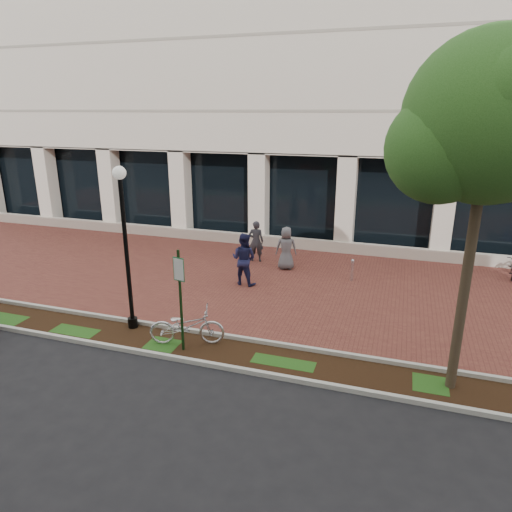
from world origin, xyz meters
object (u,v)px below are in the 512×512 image
(street_tree, at_px, (491,130))
(bollard, at_px, (352,270))
(lamppost, at_px, (125,241))
(parking_sign, at_px, (180,289))
(pedestrian_left, at_px, (256,241))
(pedestrian_right, at_px, (286,248))
(pedestrian_mid, at_px, (244,259))
(locked_bicycle, at_px, (187,326))

(street_tree, height_order, bollard, street_tree)
(lamppost, bearing_deg, parking_sign, -20.87)
(parking_sign, distance_m, bollard, 7.58)
(lamppost, relative_size, pedestrian_left, 2.70)
(bollard, bearing_deg, pedestrian_right, 167.66)
(parking_sign, xyz_separation_m, street_tree, (6.62, 0.43, 3.95))
(parking_sign, xyz_separation_m, pedestrian_mid, (-0.08, 5.04, -0.78))
(pedestrian_mid, distance_m, pedestrian_right, 2.32)
(street_tree, relative_size, pedestrian_left, 4.38)
(parking_sign, relative_size, pedestrian_left, 1.61)
(lamppost, height_order, locked_bicycle, lamppost)
(locked_bicycle, xyz_separation_m, pedestrian_left, (-0.43, 7.31, 0.33))
(pedestrian_left, bearing_deg, street_tree, 124.50)
(locked_bicycle, xyz_separation_m, bollard, (3.66, 6.17, -0.09))
(parking_sign, relative_size, bollard, 3.23)
(parking_sign, distance_m, lamppost, 2.31)
(street_tree, bearing_deg, pedestrian_right, 130.25)
(parking_sign, bearing_deg, pedestrian_left, 106.98)
(pedestrian_left, distance_m, pedestrian_right, 1.54)
(pedestrian_mid, bearing_deg, bollard, -149.97)
(pedestrian_mid, xyz_separation_m, pedestrian_right, (1.03, 2.08, -0.10))
(locked_bicycle, xyz_separation_m, pedestrian_mid, (-0.03, 4.68, 0.43))
(locked_bicycle, bearing_deg, bollard, -49.47)
(parking_sign, xyz_separation_m, pedestrian_left, (-0.47, 7.68, -0.87))
(street_tree, xyz_separation_m, pedestrian_left, (-7.09, 7.25, -4.82))
(street_tree, distance_m, pedestrian_mid, 9.40)
(pedestrian_left, xyz_separation_m, pedestrian_mid, (0.40, -2.64, 0.09))
(locked_bicycle, relative_size, pedestrian_right, 1.17)
(pedestrian_mid, distance_m, bollard, 4.02)
(parking_sign, height_order, locked_bicycle, parking_sign)
(pedestrian_left, xyz_separation_m, pedestrian_right, (1.43, -0.56, -0.01))
(street_tree, distance_m, locked_bicycle, 8.43)
(lamppost, xyz_separation_m, pedestrian_left, (1.52, 6.92, -1.76))
(parking_sign, bearing_deg, pedestrian_mid, 104.33)
(locked_bicycle, bearing_deg, pedestrian_left, -15.46)
(pedestrian_left, bearing_deg, pedestrian_right, 148.75)
(lamppost, relative_size, pedestrian_mid, 2.44)
(pedestrian_left, distance_m, bollard, 4.26)
(parking_sign, distance_m, street_tree, 7.72)
(lamppost, xyz_separation_m, locked_bicycle, (1.95, -0.40, -2.09))
(lamppost, xyz_separation_m, street_tree, (8.61, -0.33, 3.06))
(parking_sign, relative_size, locked_bicycle, 1.38)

